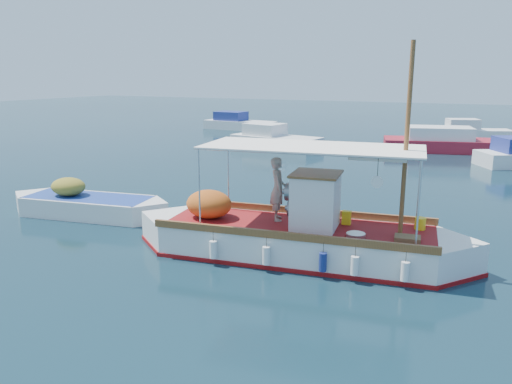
% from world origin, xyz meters
% --- Properties ---
extents(ground, '(160.00, 160.00, 0.00)m').
position_xyz_m(ground, '(0.00, 0.00, 0.00)').
color(ground, black).
rests_on(ground, ground).
extents(fishing_caique, '(9.63, 3.59, 5.94)m').
position_xyz_m(fishing_caique, '(0.11, -0.75, 0.53)').
color(fishing_caique, white).
rests_on(fishing_caique, ground).
extents(dinghy, '(6.19, 2.51, 1.53)m').
position_xyz_m(dinghy, '(-8.11, -0.22, 0.32)').
color(dinghy, white).
rests_on(dinghy, ground).
extents(bg_boat_nw, '(6.59, 3.48, 1.80)m').
position_xyz_m(bg_boat_nw, '(-9.17, 18.43, 0.49)').
color(bg_boat_nw, silver).
rests_on(bg_boat_nw, ground).
extents(bg_boat_n, '(10.35, 5.20, 1.80)m').
position_xyz_m(bg_boat_n, '(2.49, 21.86, 0.49)').
color(bg_boat_n, maroon).
rests_on(bg_boat_n, ground).
extents(bg_boat_far_w, '(6.79, 2.63, 1.80)m').
position_xyz_m(bg_boat_far_w, '(-16.81, 27.52, 0.49)').
color(bg_boat_far_w, silver).
rests_on(bg_boat_far_w, ground).
extents(bg_boat_far_n, '(5.94, 3.80, 1.80)m').
position_xyz_m(bg_boat_far_n, '(2.86, 28.81, 0.49)').
color(bg_boat_far_n, silver).
rests_on(bg_boat_far_n, ground).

